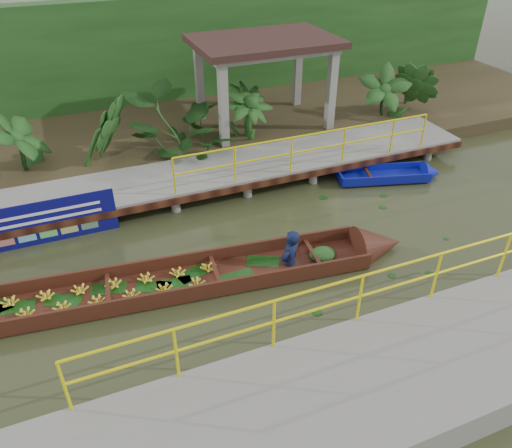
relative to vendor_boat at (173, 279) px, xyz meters
name	(u,v)px	position (x,y,z in m)	size (l,w,h in m)	color
ground	(250,261)	(1.81, 0.23, -0.22)	(80.00, 80.00, 0.00)	#2C2F17
land_strip	(168,129)	(1.81, 7.73, 0.01)	(30.00, 8.00, 0.45)	#2E2517
far_dock	(204,175)	(1.83, 3.66, 0.26)	(16.00, 2.06, 1.66)	gray
near_dock	(402,378)	(2.81, -3.96, 0.08)	(18.00, 2.40, 1.73)	gray
pavilion	(264,51)	(4.81, 6.53, 2.60)	(4.40, 3.00, 3.00)	gray
foliage_backdrop	(146,57)	(1.81, 10.23, 1.78)	(30.00, 0.80, 4.00)	#1A4215
vendor_boat	(173,279)	(0.00, 0.00, 0.00)	(10.99, 2.28, 2.14)	#3B1910
moored_blue_boat	(407,174)	(7.43, 2.13, -0.09)	(3.11, 1.54, 0.72)	#0D1497
blue_banner	(37,224)	(-2.47, 2.71, 0.34)	(3.56, 0.04, 1.11)	#0C0C64
tropical_plants	(240,117)	(3.61, 5.53, 0.98)	(14.20, 1.20, 1.50)	#1A4215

